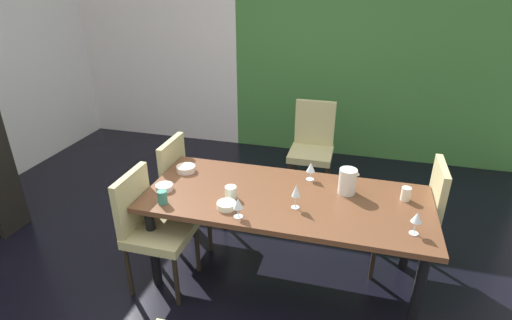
% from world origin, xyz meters
% --- Properties ---
extents(ground_plane, '(5.99, 5.26, 0.02)m').
position_xyz_m(ground_plane, '(0.00, 0.00, -0.01)').
color(ground_plane, black).
extents(back_panel_interior, '(2.34, 0.10, 2.76)m').
position_xyz_m(back_panel_interior, '(-1.83, 2.58, 1.38)').
color(back_panel_interior, silver).
rests_on(back_panel_interior, ground_plane).
extents(garden_window_panel, '(3.65, 0.10, 2.76)m').
position_xyz_m(garden_window_panel, '(1.17, 2.58, 1.38)').
color(garden_window_panel, '#396E33').
rests_on(garden_window_panel, ground_plane).
extents(dining_table, '(2.06, 0.89, 0.72)m').
position_xyz_m(dining_table, '(0.50, 0.04, 0.64)').
color(dining_table, brown).
rests_on(dining_table, ground_plane).
extents(chair_right_far, '(0.44, 0.44, 0.95)m').
position_xyz_m(chair_right_far, '(1.45, 0.37, 0.54)').
color(chair_right_far, tan).
rests_on(chair_right_far, ground_plane).
extents(chair_left_near, '(0.45, 0.44, 0.92)m').
position_xyz_m(chair_left_near, '(-0.43, -0.28, 0.53)').
color(chair_left_near, tan).
rests_on(chair_left_near, ground_plane).
extents(chair_head_far, '(0.44, 0.45, 0.98)m').
position_xyz_m(chair_head_far, '(0.51, 1.48, 0.55)').
color(chair_head_far, tan).
rests_on(chair_head_far, ground_plane).
extents(chair_left_far, '(0.45, 0.44, 0.91)m').
position_xyz_m(chair_left_far, '(-0.43, 0.37, 0.53)').
color(chair_left_far, tan).
rests_on(chair_left_far, ground_plane).
extents(wine_glass_corner, '(0.07, 0.07, 0.15)m').
position_xyz_m(wine_glass_corner, '(0.63, 0.35, 0.82)').
color(wine_glass_corner, silver).
rests_on(wine_glass_corner, dining_table).
extents(wine_glass_north, '(0.07, 0.07, 0.15)m').
position_xyz_m(wine_glass_north, '(1.36, -0.19, 0.83)').
color(wine_glass_north, silver).
rests_on(wine_glass_north, dining_table).
extents(wine_glass_west, '(0.06, 0.06, 0.14)m').
position_xyz_m(wine_glass_west, '(0.25, -0.30, 0.82)').
color(wine_glass_west, silver).
rests_on(wine_glass_west, dining_table).
extents(wine_glass_front, '(0.06, 0.06, 0.18)m').
position_xyz_m(wine_glass_front, '(0.59, -0.09, 0.85)').
color(wine_glass_front, silver).
rests_on(wine_glass_front, dining_table).
extents(serving_bowl_near_shelf, '(0.13, 0.13, 0.04)m').
position_xyz_m(serving_bowl_near_shelf, '(0.13, -0.22, 0.74)').
color(serving_bowl_near_shelf, white).
rests_on(serving_bowl_near_shelf, dining_table).
extents(serving_bowl_near_window, '(0.13, 0.13, 0.04)m').
position_xyz_m(serving_bowl_near_window, '(-0.40, -0.09, 0.74)').
color(serving_bowl_near_window, silver).
rests_on(serving_bowl_near_window, dining_table).
extents(serving_bowl_right, '(0.15, 0.15, 0.05)m').
position_xyz_m(serving_bowl_right, '(-0.37, 0.23, 0.74)').
color(serving_bowl_right, beige).
rests_on(serving_bowl_right, dining_table).
extents(cup_left, '(0.08, 0.08, 0.09)m').
position_xyz_m(cup_left, '(0.12, -0.08, 0.76)').
color(cup_left, silver).
rests_on(cup_left, dining_table).
extents(cup_east, '(0.07, 0.07, 0.10)m').
position_xyz_m(cup_east, '(1.33, 0.22, 0.77)').
color(cup_east, '#F4E5C7').
rests_on(cup_east, dining_table).
extents(cup_south, '(0.07, 0.07, 0.10)m').
position_xyz_m(cup_south, '(-0.32, -0.27, 0.77)').
color(cup_south, '#367867').
rests_on(cup_south, dining_table).
extents(pitcher_rear, '(0.14, 0.13, 0.19)m').
position_xyz_m(pitcher_rear, '(0.92, 0.21, 0.82)').
color(pitcher_rear, silver).
rests_on(pitcher_rear, dining_table).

